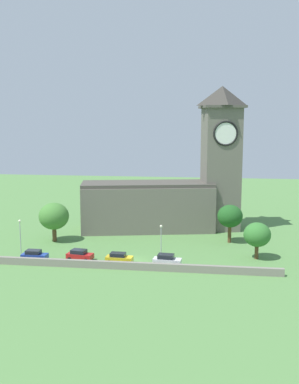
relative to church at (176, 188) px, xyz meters
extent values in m
plane|color=#517F42|center=(-4.89, -8.22, -9.02)|extent=(200.00, 200.00, 0.00)
cube|color=#666056|center=(-5.85, -1.21, -4.27)|extent=(28.80, 15.03, 9.51)
cube|color=#47433C|center=(-5.85, -1.21, 0.83)|extent=(28.64, 14.27, 0.70)
cube|color=#666056|center=(9.36, 1.97, 3.76)|extent=(8.65, 8.65, 25.56)
cube|color=#4F4B43|center=(9.36, 1.97, 16.79)|extent=(10.04, 10.04, 0.50)
pyramid|color=#38352F|center=(9.36, 1.97, 19.05)|extent=(9.09, 9.09, 4.02)
cylinder|color=white|center=(10.12, -1.67, 11.43)|extent=(4.60, 1.08, 4.68)
torus|color=black|center=(10.12, -1.67, 11.43)|extent=(5.08, 1.46, 5.10)
cylinder|color=white|center=(12.99, 2.73, 11.43)|extent=(1.08, 4.60, 4.68)
torus|color=black|center=(12.99, 2.73, 11.43)|extent=(1.46, 5.08, 5.10)
cube|color=gray|center=(-4.89, -27.71, -8.43)|extent=(46.85, 0.70, 1.20)
cube|color=#233D9E|center=(-21.34, -25.25, -8.29)|extent=(4.25, 1.81, 0.81)
cube|color=#1E232B|center=(-21.55, -25.25, -7.57)|extent=(2.38, 1.59, 0.64)
cylinder|color=black|center=(-19.89, -24.37, -8.70)|extent=(0.65, 0.33, 0.65)
cylinder|color=black|center=(-19.90, -26.16, -8.70)|extent=(0.65, 0.33, 0.65)
cylinder|color=black|center=(-22.78, -24.35, -8.70)|extent=(0.65, 0.33, 0.65)
cylinder|color=black|center=(-22.78, -26.14, -8.70)|extent=(0.65, 0.33, 0.65)
cube|color=red|center=(-13.93, -24.05, -8.29)|extent=(4.55, 2.49, 0.82)
cube|color=#1E232B|center=(-14.15, -24.02, -7.56)|extent=(2.63, 1.99, 0.65)
cylinder|color=black|center=(-12.34, -23.33, -8.70)|extent=(0.70, 0.43, 0.65)
cylinder|color=black|center=(-12.61, -25.20, -8.70)|extent=(0.70, 0.43, 0.65)
cylinder|color=black|center=(-15.25, -22.90, -8.70)|extent=(0.70, 0.43, 0.65)
cylinder|color=black|center=(-15.52, -24.77, -8.70)|extent=(0.70, 0.43, 0.65)
cube|color=gold|center=(-7.14, -24.69, -8.32)|extent=(4.47, 1.93, 0.78)
cube|color=#1E232B|center=(-7.36, -24.68, -7.62)|extent=(2.53, 1.63, 0.62)
cylinder|color=black|center=(-5.61, -23.90, -8.71)|extent=(0.64, 0.34, 0.62)
cylinder|color=black|center=(-5.69, -25.62, -8.71)|extent=(0.64, 0.34, 0.62)
cylinder|color=black|center=(-8.59, -23.76, -8.71)|extent=(0.64, 0.34, 0.62)
cylinder|color=black|center=(-8.68, -25.47, -8.71)|extent=(0.64, 0.34, 0.62)
cube|color=silver|center=(0.76, -25.18, -8.23)|extent=(4.61, 2.24, 0.88)
cube|color=#1E232B|center=(0.53, -25.16, -7.45)|extent=(2.64, 1.84, 0.70)
cylinder|color=black|center=(2.35, -24.40, -8.67)|extent=(0.73, 0.39, 0.70)
cylinder|color=black|center=(2.19, -26.23, -8.67)|extent=(0.73, 0.39, 0.70)
cylinder|color=black|center=(-0.67, -24.12, -8.67)|extent=(0.73, 0.39, 0.70)
cylinder|color=black|center=(-0.84, -25.95, -8.67)|extent=(0.73, 0.39, 0.70)
cylinder|color=#9EA0A5|center=(-24.95, -22.46, -6.14)|extent=(0.14, 0.14, 5.77)
sphere|color=#F4EFCC|center=(-24.95, -22.46, -3.04)|extent=(0.44, 0.44, 0.44)
cylinder|color=#9EA0A5|center=(-0.54, -22.62, -6.20)|extent=(0.14, 0.14, 5.65)
sphere|color=#F4EFCC|center=(-0.54, -22.62, -3.16)|extent=(0.44, 0.44, 0.44)
cylinder|color=brown|center=(15.24, -19.31, -7.78)|extent=(0.63, 0.63, 2.49)
ellipsoid|color=#33702D|center=(15.24, -19.31, -4.84)|extent=(4.53, 4.53, 4.07)
cylinder|color=brown|center=(11.11, -9.34, -7.35)|extent=(0.67, 0.67, 3.35)
ellipsoid|color=#1E511E|center=(11.11, -9.34, -3.88)|extent=(4.76, 4.76, 4.29)
cylinder|color=brown|center=(-22.25, -13.02, -7.63)|extent=(0.80, 0.80, 2.80)
ellipsoid|color=#427A33|center=(-22.25, -13.02, -4.08)|extent=(5.73, 5.73, 5.16)
camera|label=1|loc=(7.46, -94.70, 13.83)|focal=42.47mm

